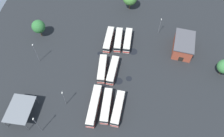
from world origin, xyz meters
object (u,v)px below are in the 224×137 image
bus_row0_slot2 (94,106)px  maintenance_shelter (20,109)px  bus_row2_slot1 (118,40)px  bus_row1_slot1 (113,70)px  lamp_post_by_building (37,125)px  lamp_post_near_entrance (64,98)px  lamp_post_mid_lot (160,26)px  lamp_post_far_corner (36,53)px  bus_row2_slot2 (109,39)px  bus_row0_slot0 (118,108)px  bus_row2_slot0 (128,40)px  tree_northwest (38,27)px  tree_east_edge (224,66)px  depot_building (183,45)px  bus_row1_slot2 (102,69)px  bus_row0_slot1 (106,106)px

bus_row0_slot2 → maintenance_shelter: (-3.92, 22.31, 2.29)m
bus_row2_slot1 → bus_row1_slot1: bearing=175.8°
lamp_post_by_building → lamp_post_near_entrance: (9.57, -5.66, -0.85)m
lamp_post_mid_lot → lamp_post_far_corner: size_ratio=0.83×
bus_row2_slot1 → lamp_post_far_corner: lamp_post_far_corner is taller
bus_row2_slot1 → bus_row2_slot2: same height
bus_row0_slot0 → bus_row2_slot0: size_ratio=1.03×
lamp_post_mid_lot → tree_northwest: size_ratio=0.99×
maintenance_shelter → tree_east_edge: (20.94, -66.09, 0.38)m
bus_row2_slot0 → lamp_post_far_corner: (-11.68, 33.01, 3.29)m
bus_row2_slot0 → bus_row0_slot2: bearing=161.6°
depot_building → tree_east_edge: size_ratio=1.91×
bus_row2_slot2 → lamp_post_near_entrance: lamp_post_near_entrance is taller
bus_row0_slot0 → bus_row1_slot2: same height
bus_row0_slot2 → tree_northwest: bearing=39.9°
lamp_post_by_building → bus_row0_slot0: bearing=-69.7°
bus_row1_slot2 → lamp_post_near_entrance: (-13.99, 10.63, 2.42)m
tree_northwest → lamp_post_far_corner: bearing=-168.2°
lamp_post_far_corner → tree_east_edge: lamp_post_far_corner is taller
bus_row0_slot0 → lamp_post_mid_lot: (36.50, -14.83, 2.50)m
bus_row2_slot1 → lamp_post_by_building: lamp_post_by_building is taller
lamp_post_by_building → lamp_post_far_corner: bearing=16.8°
bus_row1_slot1 → bus_row1_slot2: bearing=84.7°
bus_row2_slot1 → lamp_post_near_entrance: (-28.71, 15.60, 2.42)m
tree_east_edge → bus_row2_slot0: bearing=69.8°
bus_row0_slot0 → lamp_post_by_building: (-8.47, 22.85, 3.27)m
bus_row2_slot0 → lamp_post_far_corner: bearing=109.5°
tree_east_edge → bus_row1_slot1: bearing=93.8°
bus_row0_slot0 → lamp_post_near_entrance: size_ratio=1.55×
lamp_post_far_corner → lamp_post_by_building: (-26.57, -8.02, -0.02)m
bus_row0_slot2 → tree_east_edge: (17.02, -43.77, 2.66)m
bus_row2_slot1 → depot_building: bearing=-94.6°
depot_building → tree_east_edge: tree_east_edge is taller
bus_row2_slot1 → lamp_post_far_corner: (-11.71, 29.28, 3.29)m
bus_row0_slot2 → bus_row0_slot1: bearing=-85.8°
bus_row1_slot1 → tree_northwest: size_ratio=1.46×
lamp_post_far_corner → bus_row0_slot1: bearing=-122.8°
bus_row0_slot0 → lamp_post_mid_lot: size_ratio=1.52×
bus_row0_slot0 → tree_northwest: tree_northwest is taller
bus_row2_slot2 → lamp_post_near_entrance: 31.01m
bus_row2_slot2 → lamp_post_far_corner: 28.13m
bus_row1_slot2 → maintenance_shelter: 30.07m
bus_row0_slot2 → bus_row0_slot0: bearing=-92.2°
bus_row0_slot0 → bus_row2_slot1: 29.85m
bus_row0_slot2 → bus_row1_slot1: size_ratio=1.24×
bus_row0_slot2 → maintenance_shelter: 22.77m
lamp_post_far_corner → lamp_post_near_entrance: size_ratio=1.23×
bus_row0_slot1 → lamp_post_mid_lot: 40.50m
bus_row1_slot1 → lamp_post_near_entrance: (-13.63, 14.49, 2.41)m
bus_row1_slot2 → bus_row1_slot1: bearing=-95.3°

